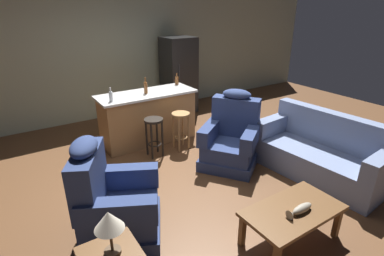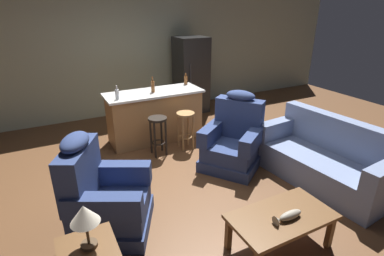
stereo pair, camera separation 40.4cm
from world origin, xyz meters
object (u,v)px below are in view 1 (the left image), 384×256
Objects in this scene: recliner_near_island at (231,139)px; bar_stool_right at (181,124)px; table_lamp at (109,223)px; bar_stool_left at (154,130)px; bottle_wine_dark at (146,87)px; couch at (321,154)px; kitchen_island at (148,117)px; bottle_tall_green at (177,80)px; refrigerator at (179,75)px; bottle_short_amber at (111,96)px; coffee_table at (293,213)px; fish_figurine at (300,210)px; recliner_near_lamp at (113,203)px.

recliner_near_island is 0.99m from bar_stool_right.
table_lamp is 2.80m from bar_stool_left.
recliner_near_island is at bearing -62.97° from bottle_wine_dark.
kitchen_island is (-1.67, 2.55, 0.14)m from couch.
bar_stool_left is at bearing -105.13° from bottle_wine_dark.
bottle_tall_green is at bearing 16.39° from kitchen_island.
table_lamp is at bearing -119.90° from bottle_wine_dark.
refrigerator is 7.78× the size of bottle_tall_green.
bottle_short_amber is at bearing -165.50° from bottle_tall_green.
coffee_table is at bearing -87.24° from kitchen_island.
bottle_tall_green is (0.62, 3.50, 0.67)m from coffee_table.
bar_stool_right reaches higher than coffee_table.
fish_figurine is 2.01m from recliner_near_lamp.
bar_stool_right is at bearing -24.27° from bottle_short_amber.
couch is 3.13m from recliner_near_lamp.
couch reaches higher than bar_stool_right.
bottle_short_amber is (0.99, 2.80, 0.17)m from table_lamp.
recliner_near_lamp is 2.25m from recliner_near_island.
bottle_wine_dark is at bearing 74.87° from bar_stool_left.
bottle_wine_dark reaches higher than bar_stool_left.
kitchen_island is at bearing -163.61° from bottle_tall_green.
bottle_short_amber is at bearing 155.73° from bar_stool_right.
recliner_near_island is at bearing -90.76° from bottle_tall_green.
bottle_short_amber is at bearing -169.23° from bottle_wine_dark.
coffee_table is 0.56× the size of couch.
bottle_tall_green is (-0.62, -0.97, 0.16)m from refrigerator.
bar_stool_right is (0.19, 2.64, 0.11)m from coffee_table.
recliner_near_island is at bearing 42.33° from recliner_near_lamp.
bottle_tall_green reaches higher than table_lamp.
recliner_near_island is at bearing 71.94° from fish_figurine.
bottle_wine_dark is at bearing 60.10° from table_lamp.
couch is at bearing 6.84° from table_lamp.
bottle_tall_green is (0.77, 0.23, 0.56)m from kitchen_island.
refrigerator reaches higher than kitchen_island.
bottle_short_amber is (-1.46, 1.38, 0.62)m from recliner_near_island.
recliner_near_lamp is at bearing -20.51° from recliner_near_island.
refrigerator reaches higher than recliner_near_lamp.
table_lamp is at bearing -5.55° from recliner_near_island.
recliner_near_lamp is 1.00× the size of recliner_near_island.
bar_stool_right is at bearing -116.65° from bottle_tall_green.
bar_stool_right is at bearing -61.42° from kitchen_island.
recliner_near_lamp reaches higher than coffee_table.
refrigerator is 1.16m from bottle_tall_green.
bar_stool_left is 0.39× the size of refrigerator.
refrigerator is at bearing -90.86° from couch.
couch is 3.05m from kitchen_island.
bar_stool_left reaches higher than coffee_table.
couch is 2.67m from bar_stool_left.
bottle_wine_dark is (-0.77, 1.51, 0.64)m from recliner_near_island.
bottle_short_amber is (-1.48, -0.38, 0.00)m from bottle_tall_green.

